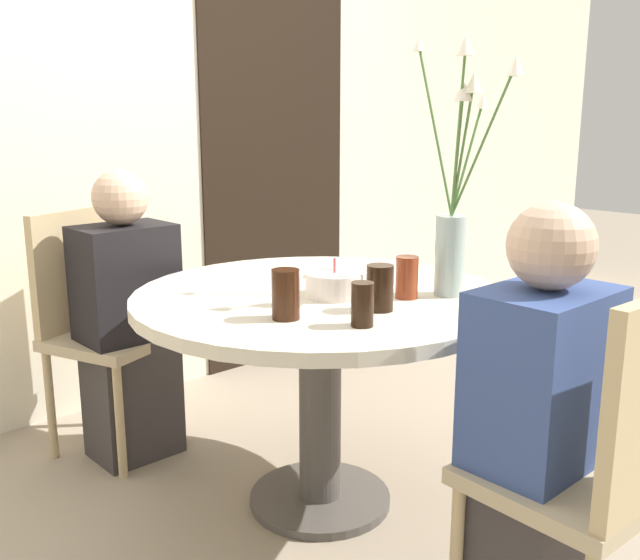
{
  "coord_description": "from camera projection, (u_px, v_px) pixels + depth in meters",
  "views": [
    {
      "loc": [
        -1.47,
        -1.6,
        1.27
      ],
      "look_at": [
        0.0,
        0.0,
        0.77
      ],
      "focal_mm": 40.0,
      "sensor_mm": 36.0,
      "label": 1
    }
  ],
  "objects": [
    {
      "name": "dining_table",
      "position": [
        320.0,
        335.0,
        2.27
      ],
      "size": [
        1.18,
        1.18,
        0.73
      ],
      "color": "beige",
      "rests_on": "ground_plane"
    },
    {
      "name": "side_plate",
      "position": [
        330.0,
        275.0,
        2.46
      ],
      "size": [
        0.17,
        0.17,
        0.01
      ],
      "color": "white",
      "rests_on": "dining_table"
    },
    {
      "name": "person_guest",
      "position": [
        128.0,
        326.0,
        2.64
      ],
      "size": [
        0.34,
        0.24,
        1.09
      ],
      "color": "#383333",
      "rests_on": "ground_plane"
    },
    {
      "name": "ground_plane",
      "position": [
        320.0,
        502.0,
        2.4
      ],
      "size": [
        16.0,
        16.0,
        0.0
      ],
      "primitive_type": "plane",
      "color": "gray"
    },
    {
      "name": "wall_back",
      "position": [
        115.0,
        109.0,
        3.04
      ],
      "size": [
        8.0,
        0.05,
        2.6
      ],
      "color": "beige",
      "rests_on": "ground_plane"
    },
    {
      "name": "birthday_cake",
      "position": [
        334.0,
        284.0,
        2.18
      ],
      "size": [
        0.18,
        0.18,
        0.12
      ],
      "color": "white",
      "rests_on": "dining_table"
    },
    {
      "name": "drink_glass_2",
      "position": [
        362.0,
        304.0,
        1.87
      ],
      "size": [
        0.06,
        0.06,
        0.12
      ],
      "color": "black",
      "rests_on": "dining_table"
    },
    {
      "name": "drink_glass_1",
      "position": [
        286.0,
        294.0,
        1.93
      ],
      "size": [
        0.08,
        0.08,
        0.14
      ],
      "color": "#33190C",
      "rests_on": "dining_table"
    },
    {
      "name": "drink_glass_0",
      "position": [
        380.0,
        288.0,
        2.02
      ],
      "size": [
        0.08,
        0.08,
        0.13
      ],
      "color": "black",
      "rests_on": "dining_table"
    },
    {
      "name": "chair_near_front",
      "position": [
        96.0,
        316.0,
        2.71
      ],
      "size": [
        0.51,
        0.51,
        0.93
      ],
      "rotation": [
        0.0,
        0.0,
        0.36
      ],
      "color": "tan",
      "rests_on": "ground_plane"
    },
    {
      "name": "flower_vase",
      "position": [
        456.0,
        204.0,
        2.13
      ],
      "size": [
        0.24,
        0.33,
        0.77
      ],
      "color": "#9EB2AD",
      "rests_on": "dining_table"
    },
    {
      "name": "drink_glass_3",
      "position": [
        407.0,
        277.0,
        2.16
      ],
      "size": [
        0.07,
        0.07,
        0.13
      ],
      "color": "maroon",
      "rests_on": "dining_table"
    },
    {
      "name": "doorway_panel",
      "position": [
        276.0,
        165.0,
        3.65
      ],
      "size": [
        0.9,
        0.01,
        2.05
      ],
      "color": "black",
      "rests_on": "ground_plane"
    },
    {
      "name": "person_woman",
      "position": [
        537.0,
        443.0,
        1.69
      ],
      "size": [
        0.34,
        0.24,
        1.09
      ],
      "color": "#383333",
      "rests_on": "ground_plane"
    },
    {
      "name": "chair_left_flank",
      "position": [
        600.0,
        461.0,
        1.57
      ],
      "size": [
        0.42,
        0.42,
        0.93
      ],
      "rotation": [
        0.0,
        0.0,
        3.1
      ],
      "color": "tan",
      "rests_on": "ground_plane"
    }
  ]
}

